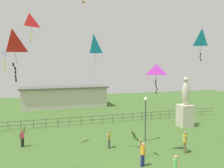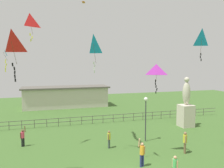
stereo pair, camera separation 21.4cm
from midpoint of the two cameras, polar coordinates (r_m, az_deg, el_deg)
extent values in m
cube|color=beige|center=(27.65, 17.42, -7.47)|extent=(1.48, 1.48, 2.49)
ellipsoid|color=beige|center=(27.22, 17.56, -2.20)|extent=(0.90, 0.76, 2.63)
sphere|color=beige|center=(27.08, 17.65, 1.08)|extent=(0.56, 0.56, 0.56)
cylinder|color=#38383D|center=(21.50, 8.00, -9.08)|extent=(0.10, 0.10, 3.76)
sphere|color=white|center=(21.10, 8.06, -3.73)|extent=(0.36, 0.36, 0.36)
cylinder|color=#3F4C47|center=(20.09, -0.97, -14.51)|extent=(0.13, 0.13, 0.76)
cylinder|color=#3F4C47|center=(19.96, -1.12, -14.65)|extent=(0.13, 0.13, 0.76)
cylinder|color=gold|center=(19.82, -1.05, -12.80)|extent=(0.28, 0.28, 0.54)
sphere|color=#8C6647|center=(19.71, -1.05, -11.77)|extent=(0.20, 0.20, 0.20)
cylinder|color=#8C6647|center=(19.99, -0.86, -12.74)|extent=(0.08, 0.08, 0.51)
cylinder|color=#8C6647|center=(19.66, -1.24, -13.05)|extent=(0.08, 0.08, 0.51)
cylinder|color=#4CB259|center=(15.30, 15.16, -18.42)|extent=(0.28, 0.28, 0.55)
sphere|color=tan|center=(15.16, 15.20, -17.11)|extent=(0.21, 0.21, 0.21)
cylinder|color=tan|center=(15.20, 15.71, -18.73)|extent=(0.08, 0.08, 0.52)
cylinder|color=tan|center=(15.43, 14.62, -18.33)|extent=(0.08, 0.08, 0.52)
cylinder|color=black|center=(21.77, -21.39, -13.31)|extent=(0.13, 0.13, 0.76)
cylinder|color=black|center=(21.72, -21.76, -13.37)|extent=(0.13, 0.13, 0.76)
cylinder|color=#D83F59|center=(21.56, -21.63, -11.71)|extent=(0.28, 0.28, 0.53)
sphere|color=brown|center=(21.46, -21.66, -10.76)|extent=(0.20, 0.20, 0.20)
cylinder|color=brown|center=(21.45, -21.16, -10.46)|extent=(0.14, 0.18, 0.51)
cylinder|color=brown|center=(21.50, -22.09, -11.86)|extent=(0.08, 0.08, 0.51)
cylinder|color=navy|center=(16.80, 6.95, -18.36)|extent=(0.15, 0.15, 0.87)
cylinder|color=navy|center=(16.90, 7.44, -18.23)|extent=(0.15, 0.15, 0.87)
cylinder|color=orange|center=(16.57, 7.22, -15.94)|extent=(0.32, 0.32, 0.61)
sphere|color=tan|center=(16.43, 7.24, -14.56)|extent=(0.23, 0.23, 0.23)
cylinder|color=tan|center=(16.31, 6.52, -14.25)|extent=(0.13, 0.20, 0.59)
cylinder|color=tan|center=(16.70, 7.83, -15.91)|extent=(0.10, 0.10, 0.58)
cylinder|color=brown|center=(19.77, 17.36, -14.89)|extent=(0.15, 0.15, 0.88)
cylinder|color=brown|center=(19.93, 17.25, -14.73)|extent=(0.15, 0.15, 0.88)
cylinder|color=gold|center=(19.61, 17.36, -12.75)|extent=(0.32, 0.32, 0.62)
sphere|color=#8C6647|center=(19.49, 17.39, -11.55)|extent=(0.24, 0.24, 0.24)
cylinder|color=#8C6647|center=(19.42, 17.49, -13.04)|extent=(0.10, 0.10, 0.59)
cylinder|color=#8C6647|center=(19.82, 17.23, -12.67)|extent=(0.10, 0.10, 0.59)
pyramid|color=#198CD1|center=(19.36, 21.11, 10.73)|extent=(0.95, 0.81, 1.32)
cylinder|color=#4C381E|center=(19.54, 20.90, 8.75)|extent=(0.24, 0.46, 1.32)
cube|color=black|center=(19.50, 20.83, 6.91)|extent=(0.11, 0.03, 0.21)
cube|color=black|center=(19.44, 20.73, 6.27)|extent=(0.09, 0.04, 0.20)
cube|color=black|center=(19.55, 20.88, 5.61)|extent=(0.12, 0.05, 0.21)
pyramid|color=#198CD1|center=(17.16, -4.94, 9.86)|extent=(0.94, 0.89, 1.41)
cylinder|color=#4C381E|center=(17.39, -4.62, 7.48)|extent=(0.32, 0.51, 1.41)
cube|color=white|center=(17.31, -4.83, 5.24)|extent=(0.10, 0.05, 0.20)
cube|color=white|center=(17.37, -4.60, 4.51)|extent=(0.12, 0.04, 0.21)
cube|color=white|center=(17.33, -4.77, 3.78)|extent=(0.11, 0.03, 0.21)
cube|color=white|center=(17.36, -4.67, 3.06)|extent=(0.08, 0.03, 0.20)
pyramid|color=red|center=(13.84, -23.93, 9.64)|extent=(1.06, 0.90, 1.25)
cylinder|color=#4C381E|center=(14.11, -23.34, 7.03)|extent=(0.19, 0.67, 1.25)
cube|color=black|center=(14.06, -23.68, 4.43)|extent=(0.09, 0.04, 0.20)
cube|color=black|center=(14.09, -23.31, 3.55)|extent=(0.09, 0.02, 0.20)
cube|color=black|center=(14.10, -23.22, 2.66)|extent=(0.09, 0.04, 0.20)
cube|color=black|center=(14.11, -23.19, 1.77)|extent=(0.10, 0.05, 0.20)
cube|color=black|center=(14.13, -23.09, 0.88)|extent=(0.08, 0.03, 0.20)
pyramid|color=red|center=(19.84, -20.11, 14.58)|extent=(1.12, 0.96, 1.13)
cylinder|color=#4C381E|center=(19.58, -19.73, 13.06)|extent=(0.26, 0.36, 1.13)
cube|color=yellow|center=(19.47, -19.99, 11.50)|extent=(0.10, 0.01, 0.20)
cube|color=yellow|center=(19.50, -19.56, 10.85)|extent=(0.09, 0.05, 0.20)
cube|color=yellow|center=(19.44, -19.82, 10.21)|extent=(0.11, 0.04, 0.21)
pyramid|color=#198CD1|center=(26.11, -25.82, 7.16)|extent=(0.53, 0.95, 0.85)
cylinder|color=#4C381E|center=(26.10, -25.39, 6.25)|extent=(0.37, 0.08, 0.85)
cube|color=yellow|center=(26.10, -25.32, 5.34)|extent=(0.11, 0.02, 0.21)
cube|color=yellow|center=(26.09, -25.35, 4.85)|extent=(0.10, 0.03, 0.21)
cube|color=yellow|center=(26.11, -25.15, 4.38)|extent=(0.11, 0.02, 0.21)
cube|color=yellow|center=(26.09, -25.31, 3.89)|extent=(0.12, 0.03, 0.21)
cube|color=yellow|center=(26.08, -25.35, 3.40)|extent=(0.09, 0.04, 0.20)
cube|color=yellow|center=(26.08, -25.34, 2.92)|extent=(0.10, 0.02, 0.21)
pyramid|color=#B22DB2|center=(17.87, 10.61, 3.47)|extent=(1.23, 0.85, 0.84)
cylinder|color=#4C381E|center=(17.70, 10.62, 2.11)|extent=(0.18, 0.35, 0.84)
cube|color=black|center=(17.67, 10.46, 0.78)|extent=(0.08, 0.02, 0.20)
cube|color=black|center=(17.67, 10.43, 0.07)|extent=(0.09, 0.05, 0.20)
cube|color=black|center=(17.76, 10.57, -0.62)|extent=(0.09, 0.04, 0.20)
cube|color=black|center=(17.87, 10.77, -1.30)|extent=(0.11, 0.01, 0.21)
cube|color=black|center=(17.80, 10.53, -2.03)|extent=(0.10, 0.05, 0.21)
cube|color=orange|center=(21.29, -7.44, 19.49)|extent=(0.39, 0.58, 0.03)
cylinder|color=#4C4742|center=(27.39, -24.61, -9.46)|extent=(0.06, 0.06, 0.95)
cylinder|color=#4C4742|center=(27.25, -21.91, -9.44)|extent=(0.06, 0.06, 0.95)
cylinder|color=#4C4742|center=(27.18, -19.11, -9.39)|extent=(0.06, 0.06, 0.95)
cylinder|color=#4C4742|center=(27.16, -16.30, -9.33)|extent=(0.06, 0.06, 0.95)
cylinder|color=#4C4742|center=(27.21, -13.52, -9.24)|extent=(0.06, 0.06, 0.95)
cylinder|color=#4C4742|center=(27.33, -10.74, -9.13)|extent=(0.06, 0.06, 0.95)
cylinder|color=#4C4742|center=(27.51, -7.93, -9.00)|extent=(0.06, 0.06, 0.95)
cylinder|color=#4C4742|center=(27.74, -5.26, -8.85)|extent=(0.06, 0.06, 0.95)
cylinder|color=#4C4742|center=(28.03, -2.67, -8.69)|extent=(0.06, 0.06, 0.95)
cylinder|color=#4C4742|center=(28.38, -0.10, -8.52)|extent=(0.06, 0.06, 0.95)
cylinder|color=#4C4742|center=(28.78, 2.42, -8.33)|extent=(0.06, 0.06, 0.95)
cylinder|color=#4C4742|center=(29.27, 4.96, -8.12)|extent=(0.06, 0.06, 0.95)
cylinder|color=#4C4742|center=(29.76, 7.25, -7.92)|extent=(0.06, 0.06, 0.95)
cylinder|color=#4C4742|center=(30.33, 9.55, -7.71)|extent=(0.06, 0.06, 0.95)
cylinder|color=#4C4742|center=(30.92, 11.67, -7.50)|extent=(0.06, 0.06, 0.95)
cylinder|color=#4C4742|center=(31.57, 13.78, -7.28)|extent=(0.06, 0.06, 0.95)
cylinder|color=#4C4742|center=(32.27, 15.84, -7.06)|extent=(0.06, 0.06, 0.95)
cylinder|color=#4C4742|center=(32.99, 17.72, -6.85)|extent=(0.06, 0.06, 0.95)
cylinder|color=#4C4742|center=(33.76, 19.57, -6.64)|extent=(0.06, 0.06, 0.95)
cylinder|color=#4C4742|center=(34.53, 21.29, -6.43)|extent=(0.06, 0.06, 0.95)
cube|color=#4C4742|center=(27.57, -5.96, -8.01)|extent=(36.00, 0.05, 0.05)
cube|color=#4C4742|center=(27.67, -5.95, -8.89)|extent=(36.00, 0.05, 0.05)
cube|color=beige|center=(38.92, -11.82, -3.30)|extent=(13.42, 3.89, 3.16)
cube|color=#59544C|center=(38.72, -11.86, -0.81)|extent=(14.02, 4.49, 0.24)
camera|label=1|loc=(0.11, -90.32, -0.03)|focal=36.86mm
camera|label=2|loc=(0.11, 89.68, 0.03)|focal=36.86mm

